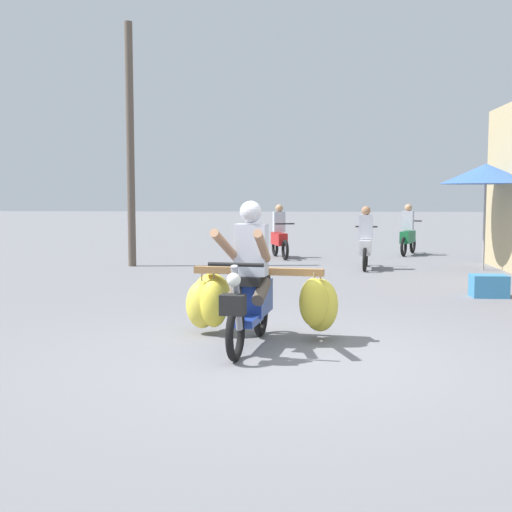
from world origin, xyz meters
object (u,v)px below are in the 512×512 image
object	(u,v)px
motorbike_distant_far_ahead	(279,236)
produce_crate	(489,286)
motorbike_distant_ahead_left	(366,244)
market_umbrella_further_along	(486,174)
motorbike_main_loaded	(251,295)
utility_pole	(130,146)
motorbike_distant_ahead_right	(408,234)

from	to	relation	value
motorbike_distant_far_ahead	produce_crate	xyz separation A→B (m)	(3.63, -6.41, -0.39)
motorbike_distant_ahead_left	market_umbrella_further_along	distance (m)	2.99
motorbike_main_loaded	market_umbrella_further_along	distance (m)	8.76
utility_pole	motorbike_distant_ahead_left	bearing A→B (deg)	-2.82
motorbike_distant_ahead_left	produce_crate	distance (m)	4.24
motorbike_main_loaded	motorbike_distant_far_ahead	xyz separation A→B (m)	(-0.06, 9.85, 0.05)
motorbike_distant_ahead_left	motorbike_distant_far_ahead	size ratio (longest dim) A/B	1.02
motorbike_main_loaded	motorbike_distant_ahead_left	world-z (taller)	motorbike_main_loaded
produce_crate	utility_pole	size ratio (longest dim) A/B	0.10
utility_pole	motorbike_main_loaded	bearing A→B (deg)	-65.97
motorbike_distant_ahead_left	utility_pole	bearing A→B (deg)	177.18
utility_pole	market_umbrella_further_along	bearing A→B (deg)	-1.85
motorbike_main_loaded	motorbike_distant_far_ahead	distance (m)	9.85
motorbike_main_loaded	motorbike_distant_far_ahead	world-z (taller)	motorbike_main_loaded
motorbike_distant_far_ahead	utility_pole	size ratio (longest dim) A/B	0.29
motorbike_main_loaded	utility_pole	xyz separation A→B (m)	(-3.39, 7.60, 2.24)
motorbike_distant_ahead_left	utility_pole	xyz separation A→B (m)	(-5.34, 0.26, 2.20)
motorbike_distant_far_ahead	motorbike_distant_ahead_right	bearing A→B (deg)	17.50
motorbike_distant_far_ahead	produce_crate	size ratio (longest dim) A/B	2.82
motorbike_distant_ahead_right	utility_pole	xyz separation A→B (m)	(-6.82, -3.35, 2.20)
produce_crate	motorbike_distant_far_ahead	bearing A→B (deg)	119.54
motorbike_distant_far_ahead	utility_pole	xyz separation A→B (m)	(-3.33, -2.25, 2.20)
motorbike_distant_ahead_right	motorbike_distant_far_ahead	bearing A→B (deg)	-162.50
motorbike_distant_far_ahead	utility_pole	distance (m)	4.58
market_umbrella_further_along	produce_crate	size ratio (longest dim) A/B	4.15
motorbike_distant_ahead_left	motorbike_distant_far_ahead	bearing A→B (deg)	128.65
motorbike_main_loaded	utility_pole	bearing A→B (deg)	114.03
motorbike_distant_ahead_left	market_umbrella_further_along	size ratio (longest dim) A/B	0.70
motorbike_main_loaded	produce_crate	xyz separation A→B (m)	(3.57, 3.44, -0.34)
motorbike_distant_ahead_left	motorbike_distant_ahead_right	xyz separation A→B (m)	(1.49, 3.61, 0.00)
motorbike_distant_ahead_left	motorbike_distant_ahead_right	distance (m)	3.91
motorbike_main_loaded	motorbike_distant_far_ahead	bearing A→B (deg)	90.35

